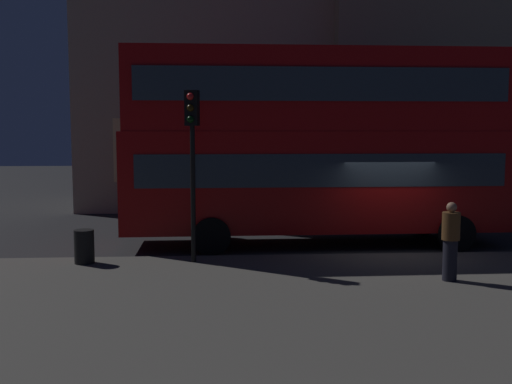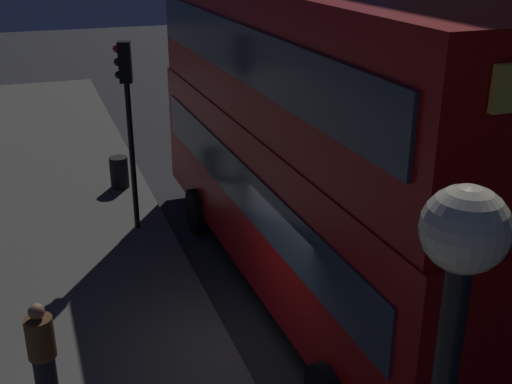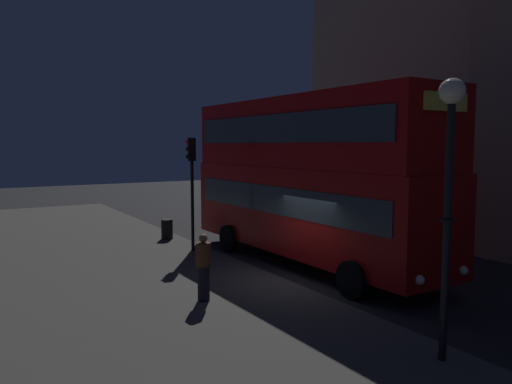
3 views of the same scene
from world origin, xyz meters
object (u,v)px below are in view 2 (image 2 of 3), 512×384
object	(u,v)px
traffic_light_near_kerb	(127,98)
litter_bin	(119,172)
pedestrian	(43,357)
double_decker_bus	(308,131)

from	to	relation	value
traffic_light_near_kerb	litter_bin	world-z (taller)	traffic_light_near_kerb
traffic_light_near_kerb	pedestrian	xyz separation A→B (m)	(5.62, -2.19, -2.14)
traffic_light_near_kerb	litter_bin	size ratio (longest dim) A/B	5.08
traffic_light_near_kerb	litter_bin	xyz separation A→B (m)	(-2.66, 0.02, -2.60)
double_decker_bus	traffic_light_near_kerb	world-z (taller)	double_decker_bus
double_decker_bus	pedestrian	size ratio (longest dim) A/B	6.52
double_decker_bus	litter_bin	distance (m)	7.14
double_decker_bus	pedestrian	world-z (taller)	double_decker_bus
double_decker_bus	pedestrian	distance (m)	5.72
double_decker_bus	litter_bin	size ratio (longest dim) A/B	13.51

